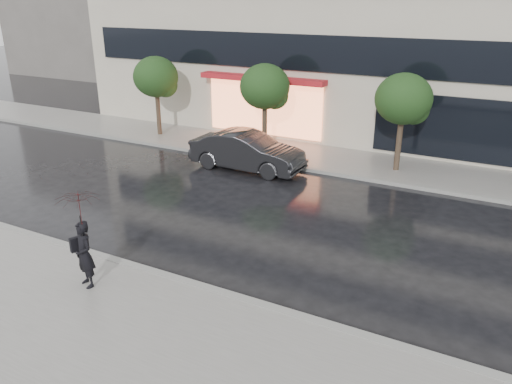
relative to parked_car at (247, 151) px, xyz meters
The scene contains 11 objects.
ground 7.95m from the parked_car, 71.39° to the right, with size 120.00×120.00×0.00m, color black.
sidewalk_near 11.06m from the parked_car, 76.78° to the right, with size 60.00×4.50×0.12m, color slate.
sidewalk_far 3.80m from the parked_car, 47.51° to the left, with size 60.00×3.50×0.12m, color slate.
curb_near 8.89m from the parked_car, 73.46° to the right, with size 60.00×0.25×0.14m, color gray.
curb_far 2.81m from the parked_car, 21.71° to the left, with size 60.00×0.25×0.14m, color gray.
bg_building_left 31.92m from the parked_car, 144.01° to the left, with size 14.00×10.00×12.00m, color #59544F.
tree_far_west 7.22m from the parked_car, 158.44° to the left, with size 2.20×2.20×3.99m.
tree_mid_west 3.34m from the parked_car, 99.32° to the left, with size 2.20×2.20×3.99m.
tree_mid_east 6.49m from the parked_car, 24.42° to the left, with size 2.20×2.20×3.99m.
parked_car is the anchor object (origin of this frame).
pedestrian_with_umbrella 9.86m from the parked_car, 84.31° to the right, with size 1.31×1.32×2.45m.
Camera 1 is at (6.94, -9.61, 6.70)m, focal length 35.00 mm.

